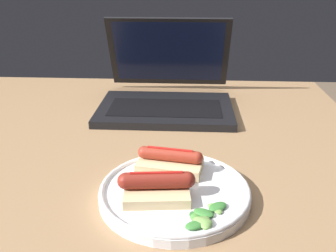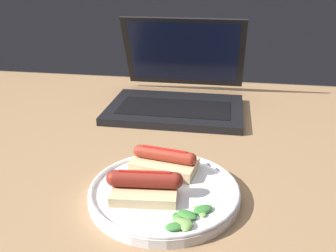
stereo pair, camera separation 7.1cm
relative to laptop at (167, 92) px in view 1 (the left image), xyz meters
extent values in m
cube|color=#93704C|center=(-0.14, -0.19, -0.06)|extent=(1.18, 0.87, 0.04)
cylinder|color=#93704C|center=(0.36, 0.15, -0.43)|extent=(0.06, 0.06, 0.71)
cube|color=black|center=(0.00, -0.04, -0.03)|extent=(0.33, 0.23, 0.02)
cube|color=black|center=(0.00, -0.06, -0.02)|extent=(0.27, 0.13, 0.00)
cube|color=black|center=(0.00, 0.11, 0.08)|extent=(0.33, 0.09, 0.20)
cube|color=#0C1433|center=(0.00, 0.11, 0.08)|extent=(0.30, 0.08, 0.18)
cylinder|color=silver|center=(0.04, -0.42, -0.03)|extent=(0.24, 0.24, 0.01)
torus|color=silver|center=(0.04, -0.42, -0.02)|extent=(0.24, 0.24, 0.01)
cube|color=#D6B784|center=(0.03, -0.36, -0.02)|extent=(0.12, 0.08, 0.02)
cylinder|color=maroon|center=(0.03, -0.36, 0.00)|extent=(0.09, 0.04, 0.02)
sphere|color=maroon|center=(0.07, -0.36, 0.00)|extent=(0.02, 0.02, 0.02)
sphere|color=maroon|center=(-0.02, -0.35, 0.00)|extent=(0.02, 0.02, 0.02)
cylinder|color=red|center=(0.03, -0.36, 0.01)|extent=(0.08, 0.02, 0.01)
cube|color=#D6B784|center=(0.01, -0.44, -0.02)|extent=(0.11, 0.08, 0.02)
cylinder|color=maroon|center=(0.01, -0.44, 0.00)|extent=(0.09, 0.03, 0.03)
sphere|color=maroon|center=(-0.04, -0.44, 0.00)|extent=(0.03, 0.03, 0.03)
sphere|color=maroon|center=(0.06, -0.43, 0.00)|extent=(0.03, 0.03, 0.03)
cylinder|color=red|center=(0.01, -0.44, 0.02)|extent=(0.08, 0.01, 0.01)
ellipsoid|color=#2D662D|center=(0.07, -0.48, -0.02)|extent=(0.02, 0.02, 0.00)
ellipsoid|color=#709E4C|center=(0.08, -0.50, -0.02)|extent=(0.02, 0.03, 0.01)
ellipsoid|color=#387A33|center=(0.07, -0.51, -0.02)|extent=(0.03, 0.03, 0.01)
ellipsoid|color=#4C8E3D|center=(0.07, -0.49, -0.02)|extent=(0.02, 0.02, 0.00)
ellipsoid|color=#709E4C|center=(0.08, -0.50, -0.02)|extent=(0.03, 0.02, 0.01)
ellipsoid|color=#387A33|center=(0.08, -0.48, -0.02)|extent=(0.03, 0.03, 0.01)
ellipsoid|color=#709E4C|center=(0.10, -0.46, -0.02)|extent=(0.02, 0.01, 0.01)
ellipsoid|color=#387A33|center=(0.10, -0.46, -0.02)|extent=(0.04, 0.03, 0.01)
ellipsoid|color=#709E4C|center=(0.10, -0.47, -0.02)|extent=(0.02, 0.03, 0.01)
camera|label=1|loc=(0.06, -0.92, 0.30)|focal=40.00mm
camera|label=2|loc=(0.13, -0.91, 0.30)|focal=40.00mm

